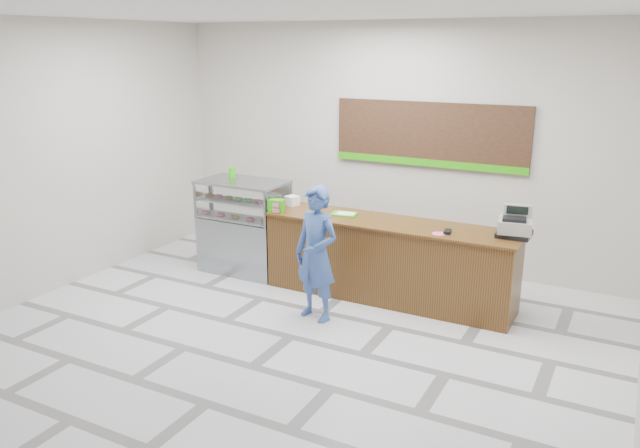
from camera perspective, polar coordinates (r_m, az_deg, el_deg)
The scene contains 16 objects.
floor at distance 7.14m, azimuth -2.72°, elevation -10.26°, with size 7.00×7.00×0.00m, color silver.
back_wall at distance 9.22m, azimuth 6.69°, elevation 7.16°, with size 7.00×7.00×0.00m, color beige.
ceiling at distance 6.40m, azimuth -3.16°, elevation 19.03°, with size 7.00×7.00×0.00m, color silver.
sales_counter at distance 8.01m, azimuth 6.29°, elevation -3.33°, with size 3.26×0.76×1.03m.
display_case at distance 8.96m, azimuth -6.97°, elevation -0.15°, with size 1.22×0.72×1.33m.
menu_board at distance 8.97m, azimuth 9.94°, elevation 7.96°, with size 2.80×0.06×0.90m.
cash_register at distance 7.54m, azimuth 17.42°, elevation -0.09°, with size 0.43×0.45×0.35m.
card_terminal at distance 7.48m, azimuth 11.58°, elevation -0.69°, with size 0.08×0.15×0.04m, color black.
serving_tray at distance 8.14m, azimuth 2.25°, elevation 0.93°, with size 0.35×0.28×0.02m.
napkin_box at distance 8.59m, azimuth -2.56°, elevation 2.15°, with size 0.15×0.15×0.13m, color white.
straw_cup at distance 8.27m, azimuth -0.35°, elevation 1.52°, with size 0.07×0.07×0.11m, color silver.
promo_box at distance 8.25m, azimuth -4.01°, elevation 1.66°, with size 0.20×0.13×0.17m, color #2EAD0B.
donut_decal at distance 7.44m, azimuth 10.81°, elevation -0.88°, with size 0.16×0.16×0.00m, color #EF6093.
green_cup_left at distance 9.05m, azimuth -8.02°, elevation 4.73°, with size 0.10×0.10×0.15m, color #2EAD0B.
green_cup_right at distance 9.05m, azimuth -8.08°, elevation 4.67°, with size 0.09×0.09×0.14m, color #2EAD0B.
customer at distance 7.30m, azimuth -0.33°, elevation -2.74°, with size 0.59×0.39×1.62m, color #37579F.
Camera 1 is at (3.27, -5.50, 3.18)m, focal length 35.00 mm.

